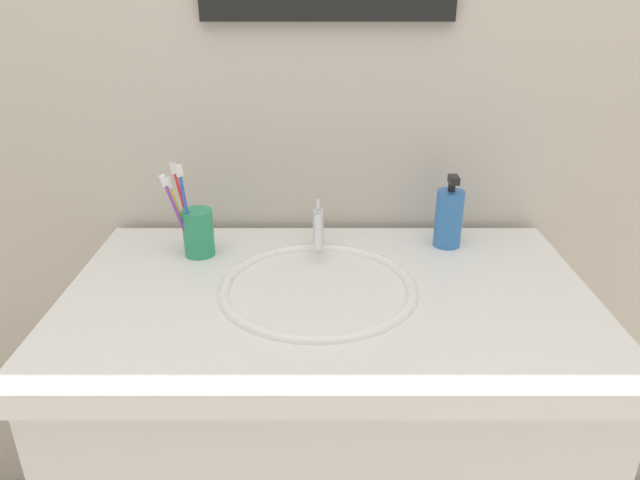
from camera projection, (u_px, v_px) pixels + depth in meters
The scene contains 10 objects.
tiled_wall_back at pixel (329, 70), 1.29m from camera, with size 2.22×0.04×2.40m, color beige.
vanity_counter at pixel (329, 454), 1.29m from camera, with size 1.02×0.62×0.83m.
sink_basin at pixel (320, 307), 1.15m from camera, with size 0.39×0.39×0.12m.
faucet at pixel (320, 229), 1.28m from camera, with size 0.02×0.14×0.10m.
toothbrush_cup at pixel (201, 232), 1.25m from camera, with size 0.07×0.07×0.10m, color #2D9966.
toothbrush_red at pixel (185, 202), 1.25m from camera, with size 0.05×0.04×0.19m.
toothbrush_yellow at pixel (180, 210), 1.23m from camera, with size 0.05×0.01×0.17m.
toothbrush_purple at pixel (179, 210), 1.21m from camera, with size 0.06×0.04×0.19m.
toothbrush_blue at pixel (188, 206), 1.21m from camera, with size 0.03×0.02×0.20m.
soap_dispenser at pixel (451, 218), 1.29m from camera, with size 0.06×0.06×0.17m.
Camera 1 is at (-0.02, -0.98, 1.38)m, focal length 32.60 mm.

